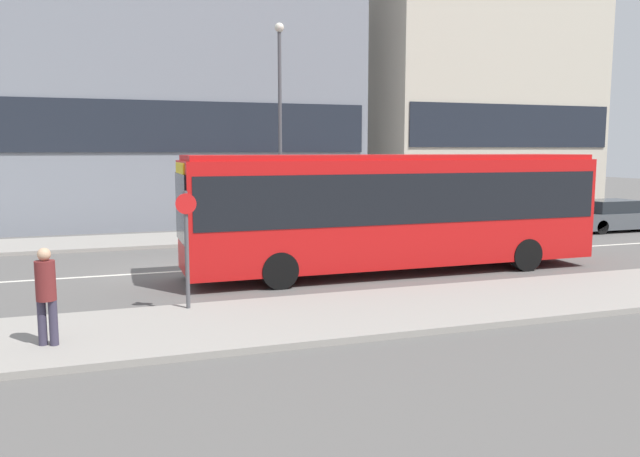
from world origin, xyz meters
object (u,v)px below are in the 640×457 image
at_px(parked_car_0, 511,220).
at_px(parked_car_1, 611,216).
at_px(city_bus, 394,205).
at_px(pedestrian_near_stop, 46,290).
at_px(street_lamp, 280,111).
at_px(bus_stop_sign, 187,240).

height_order(parked_car_0, parked_car_1, parked_car_0).
bearing_deg(city_bus, parked_car_1, 22.73).
relative_size(city_bus, pedestrian_near_stop, 6.99).
height_order(city_bus, street_lamp, street_lamp).
bearing_deg(parked_car_1, pedestrian_near_stop, -155.37).
bearing_deg(city_bus, street_lamp, 100.96).
relative_size(city_bus, street_lamp, 1.48).
xyz_separation_m(city_bus, street_lamp, (-1.39, 7.41, 3.07)).
height_order(parked_car_1, street_lamp, street_lamp).
bearing_deg(parked_car_1, bus_stop_sign, -156.88).
bearing_deg(parked_car_0, city_bus, -145.55).
bearing_deg(pedestrian_near_stop, city_bus, -131.79).
height_order(parked_car_1, bus_stop_sign, bus_stop_sign).
height_order(pedestrian_near_stop, bus_stop_sign, bus_stop_sign).
relative_size(parked_car_1, street_lamp, 0.49).
height_order(parked_car_0, pedestrian_near_stop, pedestrian_near_stop).
relative_size(parked_car_0, bus_stop_sign, 1.75).
xyz_separation_m(parked_car_0, street_lamp, (-9.26, 2.01, 4.36)).
distance_m(city_bus, bus_stop_sign, 6.87).
distance_m(parked_car_0, bus_stop_sign, 16.37).
bearing_deg(bus_stop_sign, street_lamp, 64.73).
distance_m(city_bus, parked_car_1, 14.11).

